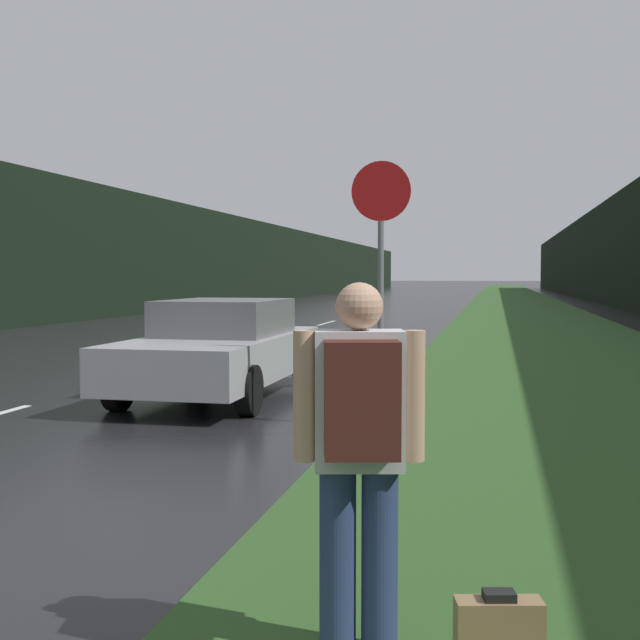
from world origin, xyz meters
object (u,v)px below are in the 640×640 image
at_px(hitchhiker_with_backpack, 359,445).
at_px(car_passing_near, 221,348).
at_px(stop_sign, 381,266).
at_px(suitcase, 499,630).

xyz_separation_m(hitchhiker_with_backpack, car_passing_near, (-3.30, 7.50, -0.28)).
bearing_deg(car_passing_near, stop_sign, 143.47).
distance_m(hitchhiker_with_backpack, car_passing_near, 8.20).
bearing_deg(hitchhiker_with_backpack, car_passing_near, 100.92).
relative_size(stop_sign, suitcase, 7.41).
xyz_separation_m(suitcase, car_passing_near, (-3.92, 7.40, 0.56)).
height_order(stop_sign, car_passing_near, stop_sign).
height_order(stop_sign, hitchhiker_with_backpack, stop_sign).
height_order(hitchhiker_with_backpack, suitcase, hitchhiker_with_backpack).
bearing_deg(suitcase, stop_sign, 90.69).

